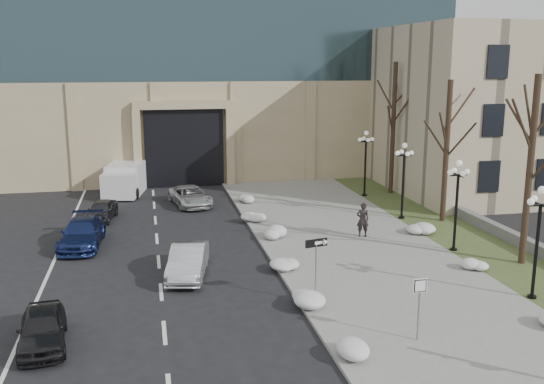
{
  "coord_description": "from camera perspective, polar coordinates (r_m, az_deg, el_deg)",
  "views": [
    {
      "loc": [
        -6.84,
        -14.55,
        9.58
      ],
      "look_at": [
        -1.12,
        12.77,
        3.5
      ],
      "focal_mm": 40.0,
      "sensor_mm": 36.0,
      "label": 1
    }
  ],
  "objects": [
    {
      "name": "tree_far",
      "position": [
        44.24,
        11.4,
        7.6
      ],
      "size": [
        3.2,
        3.2,
        9.5
      ],
      "color": "black",
      "rests_on": "ground"
    },
    {
      "name": "snow_clump_e",
      "position": [
        32.99,
        -0.05,
        -4.05
      ],
      "size": [
        1.1,
        1.6,
        0.36
      ],
      "primitive_type": "ellipsoid",
      "color": "silver",
      "rests_on": "sidewalk"
    },
    {
      "name": "lamppost_c",
      "position": [
        37.38,
        12.28,
        1.98
      ],
      "size": [
        1.18,
        1.18,
        4.76
      ],
      "color": "black",
      "rests_on": "ground"
    },
    {
      "name": "classical_building",
      "position": [
        51.51,
        22.46,
        7.38
      ],
      "size": [
        22.0,
        18.12,
        12.0
      ],
      "color": "tan",
      "rests_on": "ground"
    },
    {
      "name": "snow_clump_j",
      "position": [
        34.72,
        13.82,
        -3.58
      ],
      "size": [
        1.1,
        1.6,
        0.36
      ],
      "primitive_type": "ellipsoid",
      "color": "silver",
      "rests_on": "sidewalk"
    },
    {
      "name": "tree_near",
      "position": [
        30.29,
        23.29,
        4.17
      ],
      "size": [
        3.2,
        3.2,
        9.0
      ],
      "color": "black",
      "rests_on": "ground"
    },
    {
      "name": "snow_clump_d",
      "position": [
        28.27,
        1.33,
        -6.88
      ],
      "size": [
        1.1,
        1.6,
        0.36
      ],
      "primitive_type": "ellipsoid",
      "color": "silver",
      "rests_on": "sidewalk"
    },
    {
      "name": "car_c",
      "position": [
        33.31,
        -17.46,
        -3.73
      ],
      "size": [
        2.34,
        5.06,
        1.43
      ],
      "primitive_type": "imported",
      "rotation": [
        0.0,
        0.0,
        -0.07
      ],
      "color": "navy",
      "rests_on": "ground"
    },
    {
      "name": "car_e",
      "position": [
        38.48,
        -15.72,
        -1.66
      ],
      "size": [
        2.07,
        3.79,
        1.22
      ],
      "primitive_type": "imported",
      "rotation": [
        0.0,
        0.0,
        -0.18
      ],
      "color": "#2F2F34",
      "rests_on": "ground"
    },
    {
      "name": "car_b",
      "position": [
        27.76,
        -7.91,
        -6.45
      ],
      "size": [
        2.33,
        4.59,
        1.44
      ],
      "primitive_type": "imported",
      "rotation": [
        0.0,
        0.0,
        -0.19
      ],
      "color": "#B3B7BB",
      "rests_on": "ground"
    },
    {
      "name": "snow_clump_i",
      "position": [
        29.64,
        18.85,
        -6.64
      ],
      "size": [
        1.1,
        1.6,
        0.36
      ],
      "primitive_type": "ellipsoid",
      "color": "silver",
      "rests_on": "sidewalk"
    },
    {
      "name": "stone_wall",
      "position": [
        37.06,
        19.22,
        -2.84
      ],
      "size": [
        0.5,
        30.0,
        0.7
      ],
      "primitive_type": "cube",
      "color": "slate",
      "rests_on": "ground"
    },
    {
      "name": "snow_clump_f",
      "position": [
        36.29,
        -1.87,
        -2.54
      ],
      "size": [
        1.1,
        1.6,
        0.36
      ],
      "primitive_type": "ellipsoid",
      "color": "silver",
      "rests_on": "sidewalk"
    },
    {
      "name": "snow_clump_c",
      "position": [
        24.38,
        3.26,
        -10.1
      ],
      "size": [
        1.1,
        1.6,
        0.36
      ],
      "primitive_type": "ellipsoid",
      "color": "silver",
      "rests_on": "sidewalk"
    },
    {
      "name": "one_way_sign",
      "position": [
        24.17,
        4.54,
        -5.46
      ],
      "size": [
        1.02,
        0.33,
        2.7
      ],
      "rotation": [
        0.0,
        0.0,
        0.21
      ],
      "color": "slate",
      "rests_on": "ground"
    },
    {
      "name": "sidewalk",
      "position": [
        31.82,
        7.75,
        -5.24
      ],
      "size": [
        9.0,
        40.0,
        0.12
      ],
      "primitive_type": "cube",
      "color": "gray",
      "rests_on": "ground"
    },
    {
      "name": "car_a",
      "position": [
        22.54,
        -20.81,
        -11.9
      ],
      "size": [
        1.92,
        3.95,
        1.3
      ],
      "primitive_type": "imported",
      "rotation": [
        0.0,
        0.0,
        0.1
      ],
      "color": "black",
      "rests_on": "ground"
    },
    {
      "name": "tree_mid",
      "position": [
        37.11,
        16.2,
        5.5
      ],
      "size": [
        3.2,
        3.2,
        8.5
      ],
      "color": "black",
      "rests_on": "ground"
    },
    {
      "name": "box_truck",
      "position": [
        46.23,
        -13.47,
        1.32
      ],
      "size": [
        3.54,
        7.2,
        2.19
      ],
      "rotation": [
        0.0,
        0.0,
        -0.18
      ],
      "color": "silver",
      "rests_on": "ground"
    },
    {
      "name": "lamppost_d",
      "position": [
        43.31,
        8.8,
        3.5
      ],
      "size": [
        1.18,
        1.18,
        4.76
      ],
      "color": "black",
      "rests_on": "ground"
    },
    {
      "name": "pedestrian",
      "position": [
        33.48,
        8.53,
        -2.59
      ],
      "size": [
        0.75,
        0.56,
        1.89
      ],
      "primitive_type": "imported",
      "rotation": [
        0.0,
        0.0,
        2.98
      ],
      "color": "black",
      "rests_on": "sidewalk"
    },
    {
      "name": "lamppost_a",
      "position": [
        26.34,
        23.79,
        -3.08
      ],
      "size": [
        1.18,
        1.18,
        4.76
      ],
      "color": "black",
      "rests_on": "ground"
    },
    {
      "name": "snow_clump_g",
      "position": [
        41.05,
        -2.55,
        -0.79
      ],
      "size": [
        1.1,
        1.6,
        0.36
      ],
      "primitive_type": "ellipsoid",
      "color": "silver",
      "rests_on": "sidewalk"
    },
    {
      "name": "keep_sign",
      "position": [
        21.5,
        13.71,
        -9.49
      ],
      "size": [
        0.51,
        0.07,
        2.36
      ],
      "rotation": [
        0.0,
        0.0,
        0.01
      ],
      "color": "slate",
      "rests_on": "ground"
    },
    {
      "name": "snow_clump_b",
      "position": [
        20.57,
        7.81,
        -14.65
      ],
      "size": [
        1.1,
        1.6,
        0.36
      ],
      "primitive_type": "ellipsoid",
      "color": "silver",
      "rests_on": "sidewalk"
    },
    {
      "name": "lamppost_b",
      "position": [
        31.68,
        17.04,
        -0.11
      ],
      "size": [
        1.18,
        1.18,
        4.76
      ],
      "color": "black",
      "rests_on": "ground"
    },
    {
      "name": "grass_strip",
      "position": [
        34.49,
        18.02,
        -4.37
      ],
      "size": [
        4.0,
        40.0,
        0.1
      ],
      "primitive_type": "cube",
      "color": "#3A4B25",
      "rests_on": "ground"
    },
    {
      "name": "curb",
      "position": [
        30.65,
        -0.24,
        -5.79
      ],
      "size": [
        0.3,
        40.0,
        0.14
      ],
      "primitive_type": "cube",
      "color": "gray",
      "rests_on": "ground"
    },
    {
      "name": "car_d",
      "position": [
        41.1,
        -7.68,
        -0.38
      ],
      "size": [
        3.0,
        4.97,
        1.29
      ],
      "primitive_type": "imported",
      "rotation": [
        0.0,
        0.0,
        0.19
      ],
      "color": "silver",
      "rests_on": "ground"
    }
  ]
}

